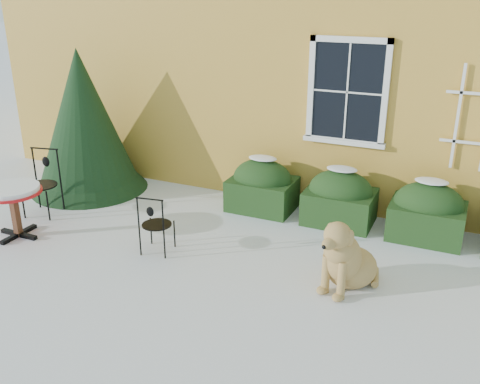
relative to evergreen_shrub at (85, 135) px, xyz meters
The scene contains 7 objects.
ground 4.25m from the evergreen_shrub, 31.17° to the right, with size 80.00×80.00×0.00m, color white.
hedge_row 5.24m from the evergreen_shrub, ahead, with size 4.95×0.80×0.91m.
evergreen_shrub is the anchor object (origin of this frame).
bistro_table 2.10m from the evergreen_shrub, 80.98° to the right, with size 0.84×0.84×0.78m.
patio_chair_near 3.02m from the evergreen_shrub, 33.24° to the right, with size 0.44×0.44×0.87m.
patio_chair_far 1.30m from the evergreen_shrub, 86.68° to the right, with size 0.56×0.55×1.06m.
dog 5.34m from the evergreen_shrub, 16.17° to the right, with size 0.81×1.05×0.98m.
Camera 1 is at (2.76, -5.08, 3.52)m, focal length 40.00 mm.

